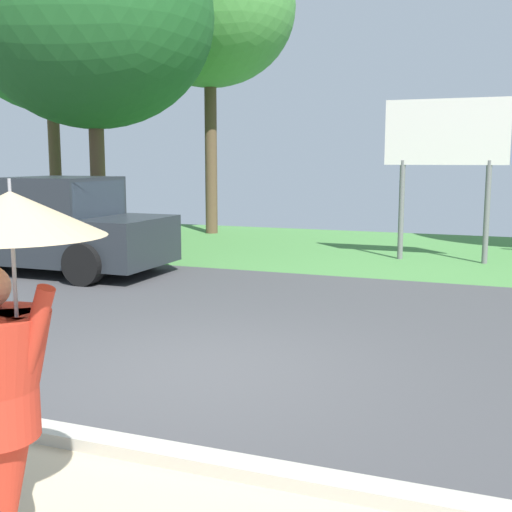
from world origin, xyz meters
TOP-DOWN VIEW (x-y plane):
  - ground_plane at (0.00, 2.95)m, footprint 40.00×22.00m
  - monk_pedestrian at (0.65, -3.53)m, footprint 1.03×0.91m
  - pickup_truck at (-5.60, 4.50)m, footprint 5.20×2.28m
  - roadside_billboard at (1.74, 8.66)m, footprint 2.60×0.12m
  - tree_left_far at (-9.98, 10.58)m, footprint 5.28×5.28m
  - tree_right_mid at (-6.22, 7.35)m, footprint 5.69×5.69m
  - tree_right_far at (-5.31, 11.86)m, footprint 5.00×5.00m

SIDE VIEW (x-z plane):
  - ground_plane at x=0.00m, z-range -0.15..0.05m
  - pickup_truck at x=-5.60m, z-range -0.07..1.81m
  - monk_pedestrian at x=0.65m, z-range 0.00..2.13m
  - roadside_billboard at x=1.74m, z-range 0.80..4.30m
  - tree_right_mid at x=-6.22m, z-range 1.45..9.55m
  - tree_left_far at x=-9.98m, z-range 1.79..10.20m
  - tree_right_far at x=-5.31m, z-range 2.13..10.98m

